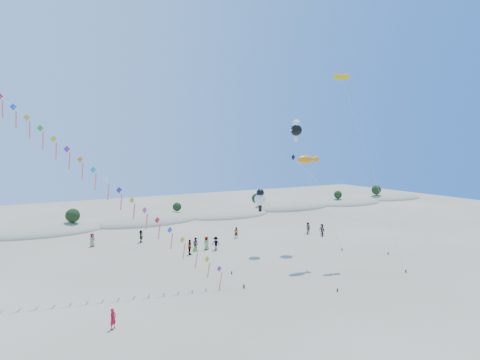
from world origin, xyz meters
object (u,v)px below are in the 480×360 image
(kite_train, at_px, (62,146))
(parafoil_kite, at_px, (343,82))
(fish_kite, at_px, (307,160))
(flyer_foreground, at_px, (113,319))

(kite_train, bearing_deg, parafoil_kite, -6.25)
(kite_train, relative_size, fish_kite, 2.27)
(flyer_foreground, bearing_deg, kite_train, 63.87)
(flyer_foreground, bearing_deg, parafoil_kite, -24.40)
(fish_kite, xyz_separation_m, flyer_foreground, (-22.96, -6.32, -11.06))
(fish_kite, xyz_separation_m, parafoil_kite, (5.51, 0.38, 9.06))
(kite_train, distance_m, flyer_foreground, 16.22)
(fish_kite, bearing_deg, kite_train, 171.54)
(kite_train, xyz_separation_m, flyer_foreground, (2.04, -10.04, -12.57))
(parafoil_kite, height_order, flyer_foreground, parafoil_kite)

